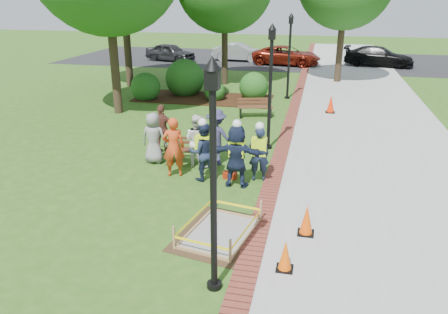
% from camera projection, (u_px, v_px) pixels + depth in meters
% --- Properties ---
extents(ground, '(100.00, 100.00, 0.00)m').
position_uv_depth(ground, '(195.00, 208.00, 11.15)').
color(ground, '#285116').
rests_on(ground, ground).
extents(sidewalk, '(6.00, 60.00, 0.02)m').
position_uv_depth(sidewalk, '(367.00, 117.00, 19.27)').
color(sidewalk, '#9E9E99').
rests_on(sidewalk, ground).
extents(brick_edging, '(0.50, 60.00, 0.03)m').
position_uv_depth(brick_edging, '(292.00, 113.00, 19.93)').
color(brick_edging, maroon).
rests_on(brick_edging, ground).
extents(mulch_bed, '(7.00, 3.00, 0.05)m').
position_uv_depth(mulch_bed, '(203.00, 98.00, 22.72)').
color(mulch_bed, '#381E0F').
rests_on(mulch_bed, ground).
extents(parking_lot, '(36.00, 12.00, 0.01)m').
position_uv_depth(parking_lot, '(286.00, 60.00, 35.81)').
color(parking_lot, black).
rests_on(parking_lot, ground).
extents(wet_concrete_pad, '(2.10, 2.58, 0.55)m').
position_uv_depth(wet_concrete_pad, '(220.00, 225.00, 9.87)').
color(wet_concrete_pad, '#47331E').
rests_on(wet_concrete_pad, ground).
extents(bench_near, '(1.58, 0.69, 0.83)m').
position_uv_depth(bench_near, '(191.00, 156.00, 13.99)').
color(bench_near, '#52321C').
rests_on(bench_near, ground).
extents(bench_far, '(1.60, 0.88, 0.82)m').
position_uv_depth(bench_far, '(255.00, 111.00, 19.25)').
color(bench_far, '#5B2F1F').
rests_on(bench_far, ground).
extents(cone_front, '(0.34, 0.34, 0.67)m').
position_uv_depth(cone_front, '(285.00, 256.00, 8.56)').
color(cone_front, black).
rests_on(cone_front, ground).
extents(cone_back, '(0.37, 0.37, 0.74)m').
position_uv_depth(cone_back, '(307.00, 220.00, 9.82)').
color(cone_back, black).
rests_on(cone_back, ground).
extents(cone_far, '(0.42, 0.42, 0.82)m').
position_uv_depth(cone_far, '(331.00, 104.00, 19.88)').
color(cone_far, black).
rests_on(cone_far, ground).
extents(toolbox, '(0.41, 0.24, 0.20)m').
position_uv_depth(toolbox, '(230.00, 175.00, 12.92)').
color(toolbox, maroon).
rests_on(toolbox, ground).
extents(lamp_near, '(0.28, 0.28, 4.26)m').
position_uv_depth(lamp_near, '(213.00, 164.00, 7.28)').
color(lamp_near, black).
rests_on(lamp_near, ground).
extents(lamp_mid, '(0.28, 0.28, 4.26)m').
position_uv_depth(lamp_mid, '(271.00, 78.00, 14.59)').
color(lamp_mid, black).
rests_on(lamp_mid, ground).
extents(lamp_far, '(0.28, 0.28, 4.26)m').
position_uv_depth(lamp_far, '(290.00, 50.00, 21.90)').
color(lamp_far, black).
rests_on(lamp_far, ground).
extents(shrub_a, '(1.50, 1.50, 1.50)m').
position_uv_depth(shrub_a, '(146.00, 100.00, 22.53)').
color(shrub_a, '#1B4914').
rests_on(shrub_a, ground).
extents(shrub_b, '(2.07, 2.07, 2.07)m').
position_uv_depth(shrub_b, '(185.00, 95.00, 23.61)').
color(shrub_b, '#1B4914').
rests_on(shrub_b, ground).
extents(shrub_c, '(1.04, 1.04, 1.04)m').
position_uv_depth(shrub_c, '(215.00, 100.00, 22.37)').
color(shrub_c, '#1B4914').
rests_on(shrub_c, ground).
extents(shrub_d, '(1.50, 1.50, 1.50)m').
position_uv_depth(shrub_d, '(253.00, 99.00, 22.67)').
color(shrub_d, '#1B4914').
rests_on(shrub_d, ground).
extents(shrub_e, '(0.94, 0.94, 0.94)m').
position_uv_depth(shrub_e, '(215.00, 94.00, 23.76)').
color(shrub_e, '#1B4914').
rests_on(shrub_e, ground).
extents(casual_person_a, '(0.54, 0.36, 1.64)m').
position_uv_depth(casual_person_a, '(154.00, 138.00, 13.90)').
color(casual_person_a, gray).
rests_on(casual_person_a, ground).
extents(casual_person_b, '(0.66, 0.53, 1.80)m').
position_uv_depth(casual_person_b, '(174.00, 147.00, 12.85)').
color(casual_person_b, red).
rests_on(casual_person_b, ground).
extents(casual_person_c, '(0.63, 0.53, 1.68)m').
position_uv_depth(casual_person_c, '(197.00, 141.00, 13.58)').
color(casual_person_c, silver).
rests_on(casual_person_c, ground).
extents(casual_person_d, '(0.54, 0.35, 1.69)m').
position_uv_depth(casual_person_d, '(162.00, 129.00, 14.70)').
color(casual_person_d, brown).
rests_on(casual_person_d, ground).
extents(casual_person_e, '(0.61, 0.43, 1.80)m').
position_uv_depth(casual_person_e, '(216.00, 137.00, 13.74)').
color(casual_person_e, '#2F2D4E').
rests_on(casual_person_e, ground).
extents(hivis_worker_a, '(0.58, 0.38, 1.96)m').
position_uv_depth(hivis_worker_a, '(237.00, 154.00, 12.12)').
color(hivis_worker_a, '#1B2946').
rests_on(hivis_worker_a, ground).
extents(hivis_worker_b, '(0.58, 0.44, 1.77)m').
position_uv_depth(hivis_worker_b, '(259.00, 152.00, 12.53)').
color(hivis_worker_b, '#1A1B45').
rests_on(hivis_worker_b, ground).
extents(hivis_worker_c, '(0.65, 0.55, 1.86)m').
position_uv_depth(hivis_worker_c, '(203.00, 150.00, 12.55)').
color(hivis_worker_c, '#18233F').
rests_on(hivis_worker_c, ground).
extents(parked_car_a, '(3.15, 5.02, 1.52)m').
position_uv_depth(parked_car_a, '(171.00, 61.00, 35.29)').
color(parked_car_a, '#2B2B2E').
rests_on(parked_car_a, ground).
extents(parked_car_b, '(2.45, 4.81, 1.51)m').
position_uv_depth(parked_car_b, '(239.00, 61.00, 35.31)').
color(parked_car_b, '#B2B2B7').
rests_on(parked_car_b, ground).
extents(parked_car_c, '(2.72, 4.97, 1.54)m').
position_uv_depth(parked_car_c, '(286.00, 65.00, 33.39)').
color(parked_car_c, maroon).
rests_on(parked_car_c, ground).
extents(parked_car_d, '(2.87, 5.13, 1.58)m').
position_uv_depth(parked_car_d, '(377.00, 66.00, 32.76)').
color(parked_car_d, black).
rests_on(parked_car_d, ground).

